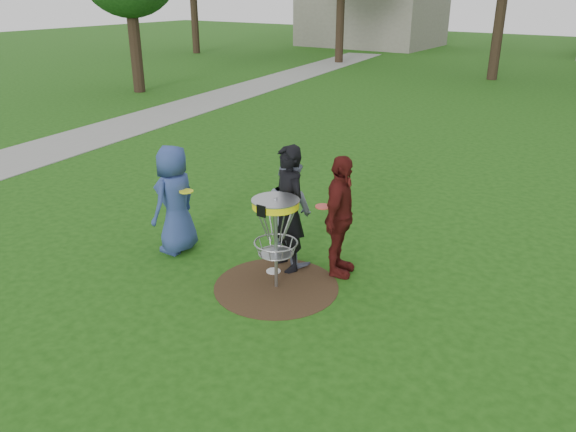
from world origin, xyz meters
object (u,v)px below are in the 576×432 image
Objects in this scene: player_grey at (289,212)px; player_maroon at (340,217)px; player_black at (288,209)px; disc_golf_basket at (276,222)px; player_blue at (175,200)px.

player_maroon is at bearing -164.05° from player_grey.
player_black reaches higher than player_maroon.
player_grey is at bearing 146.38° from player_black.
player_black is at bearing 108.88° from disc_golf_basket.
player_black is 0.28m from player_grey.
disc_golf_basket is (-0.52, -0.87, 0.10)m from player_maroon.
player_black is 1.40× the size of disc_golf_basket.
player_blue is 1.28× the size of disc_golf_basket.
player_grey reaches higher than disc_golf_basket.
player_grey is (1.71, 0.71, -0.06)m from player_blue.
disc_golf_basket is at bearing 134.40° from player_maroon.
player_maroon is at bearing 103.78° from player_blue.
player_maroon reaches higher than player_blue.
player_blue is 2.04m from disc_golf_basket.
player_grey is 0.89m from disc_golf_basket.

